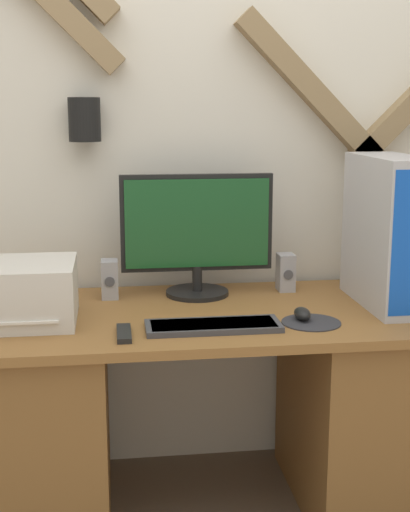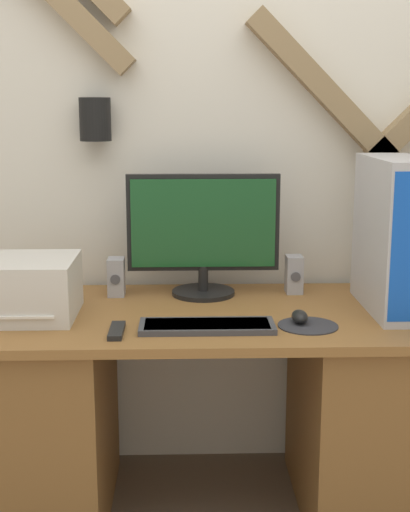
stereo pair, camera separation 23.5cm
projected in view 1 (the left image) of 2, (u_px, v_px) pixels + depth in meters
name	position (u px, v px, depth m)	size (l,w,h in m)	color
wall_back	(191.00, 119.00, 2.68)	(6.40, 0.17, 2.70)	silver
desk	(205.00, 409.00, 2.47)	(1.57, 0.75, 0.73)	brown
monitor	(197.00, 231.00, 2.56)	(0.55, 0.23, 0.44)	black
keyboard	(213.00, 326.00, 2.21)	(0.42, 0.15, 0.02)	#3D3D42
mousepad	(311.00, 322.00, 2.27)	(0.19, 0.19, 0.00)	#2D2D33
mouse	(302.00, 314.00, 2.28)	(0.05, 0.09, 0.04)	black
computer_tower	(389.00, 232.00, 2.43)	(0.18, 0.45, 0.51)	#B2B2B7
printer	(28.00, 293.00, 2.26)	(0.30, 0.32, 0.19)	beige
speaker_left	(110.00, 279.00, 2.55)	(0.06, 0.08, 0.14)	#99999E
speaker_right	(286.00, 272.00, 2.65)	(0.06, 0.08, 0.14)	#99999E
remote_control	(124.00, 333.00, 2.14)	(0.04, 0.16, 0.02)	black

